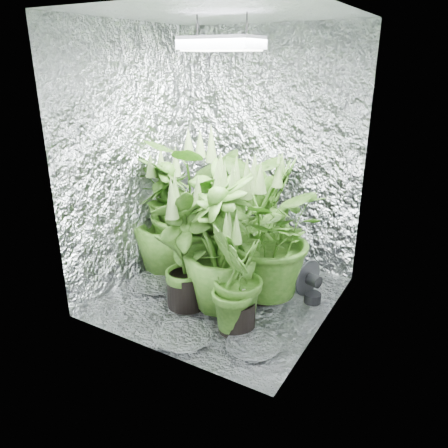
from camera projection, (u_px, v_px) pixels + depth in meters
name	position (u px, v px, depth m)	size (l,w,h in m)	color
ground	(222.00, 296.00, 3.41)	(1.60, 1.60, 0.00)	silver
walls	(222.00, 171.00, 3.06)	(1.62, 1.62, 2.00)	silver
ceiling	(221.00, 13.00, 2.70)	(1.60, 1.60, 0.01)	silver
grow_lamp	(221.00, 43.00, 2.76)	(0.50, 0.30, 0.22)	gray
plant_a	(197.00, 205.00, 3.61)	(1.30, 1.30, 1.25)	black
plant_b	(223.00, 228.00, 3.42)	(0.73, 0.73, 1.09)	black
plant_c	(269.00, 218.00, 3.62)	(0.67, 0.67, 1.08)	black
plant_d	(167.00, 217.00, 3.63)	(0.78, 0.78, 1.09)	black
plant_e	(264.00, 235.00, 3.21)	(1.13, 1.13, 1.09)	black
plant_f	(186.00, 250.00, 3.13)	(0.67, 0.67, 1.00)	black
plant_g	(237.00, 281.00, 2.85)	(0.54, 0.54, 0.84)	black
plant_h	(222.00, 246.00, 3.08)	(0.78, 0.78, 1.09)	black
circulation_fan	(310.00, 285.00, 3.29)	(0.17, 0.28, 0.33)	black
plant_label	(242.00, 295.00, 2.83)	(0.05, 0.01, 0.07)	white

